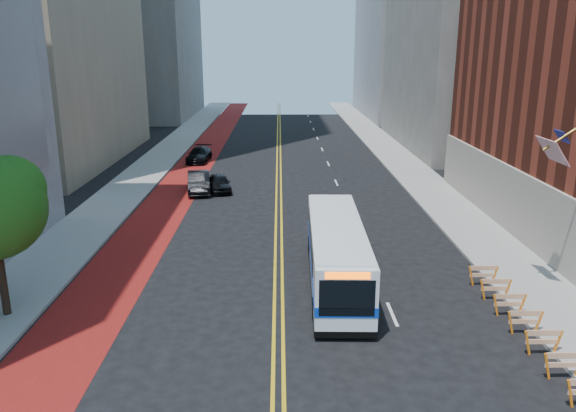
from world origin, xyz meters
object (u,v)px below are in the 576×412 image
(car_a, at_px, (220,183))
(car_c, at_px, (199,155))
(car_b, at_px, (199,182))
(transit_bus, at_px, (336,252))

(car_a, xyz_separation_m, car_c, (-3.24, 11.99, 0.04))
(car_b, distance_m, car_c, 12.30)
(transit_bus, distance_m, car_a, 19.44)
(transit_bus, height_order, car_a, transit_bus)
(car_b, bearing_deg, transit_bus, -71.42)
(transit_bus, xyz_separation_m, car_c, (-10.57, 29.96, -0.88))
(car_b, bearing_deg, car_c, 89.61)
(car_a, bearing_deg, car_c, 93.34)
(car_c, bearing_deg, transit_bus, -67.03)
(car_a, relative_size, car_b, 0.82)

